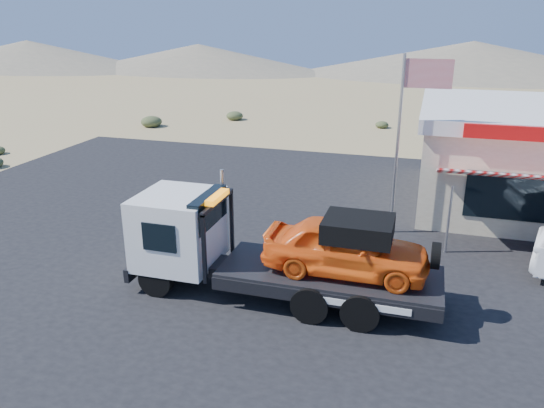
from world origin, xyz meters
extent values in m
plane|color=#A0895B|center=(0.00, 0.00, 0.00)|extent=(120.00, 120.00, 0.00)
cube|color=black|center=(2.00, 3.00, 0.01)|extent=(32.00, 24.00, 0.02)
cylinder|color=black|center=(-0.96, -1.79, 0.49)|extent=(0.94, 0.28, 0.94)
cylinder|color=black|center=(-0.96, 0.09, 0.49)|extent=(0.94, 0.28, 0.94)
cylinder|color=black|center=(3.27, -1.79, 0.49)|extent=(0.94, 0.52, 0.94)
cylinder|color=black|center=(3.27, 0.09, 0.49)|extent=(0.94, 0.52, 0.94)
cylinder|color=black|center=(4.49, -1.79, 0.49)|extent=(0.94, 0.52, 0.94)
cylinder|color=black|center=(4.49, 0.09, 0.49)|extent=(0.94, 0.52, 0.94)
cube|color=black|center=(2.52, -0.85, 0.63)|extent=(7.69, 0.94, 0.28)
cube|color=white|center=(-0.67, -0.85, 1.61)|extent=(2.06, 2.20, 1.97)
cube|color=black|center=(0.22, -0.85, 2.27)|extent=(0.33, 1.88, 0.84)
cube|color=black|center=(0.50, -0.85, 1.57)|extent=(0.09, 2.06, 1.88)
cube|color=orange|center=(0.50, -0.85, 2.65)|extent=(0.23, 1.13, 0.14)
cube|color=black|center=(3.55, -0.85, 0.89)|extent=(5.63, 2.16, 0.14)
imported|color=#FF5D14|center=(3.92, -0.85, 1.66)|extent=(4.13, 1.66, 1.41)
cube|color=black|center=(4.20, -0.85, 2.20)|extent=(1.69, 1.41, 0.52)
cube|color=red|center=(8.00, 4.74, 3.67)|extent=(2.60, 0.12, 0.45)
cylinder|color=#99999E|center=(6.50, 3.30, 1.12)|extent=(0.08, 0.08, 2.20)
cylinder|color=#99999E|center=(4.70, 4.50, 3.02)|extent=(0.10, 0.10, 6.00)
cube|color=#B20C14|center=(5.45, 4.50, 5.42)|extent=(1.50, 0.02, 0.90)
ellipsoid|color=#374424|center=(-12.41, 18.82, 0.38)|extent=(1.41, 1.41, 0.76)
ellipsoid|color=#374424|center=(-7.87, 22.75, 0.33)|extent=(1.21, 1.21, 0.65)
ellipsoid|color=#374424|center=(2.62, 22.83, 0.24)|extent=(0.88, 0.88, 0.47)
cone|color=#726B59|center=(-25.00, 55.00, 1.75)|extent=(36.00, 36.00, 3.50)
cone|color=#726B59|center=(10.00, 58.00, 2.10)|extent=(44.00, 44.00, 4.20)
cone|color=#726B59|center=(-50.00, 52.00, 1.90)|extent=(40.00, 40.00, 3.80)
camera|label=1|loc=(5.62, -13.00, 7.13)|focal=35.00mm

